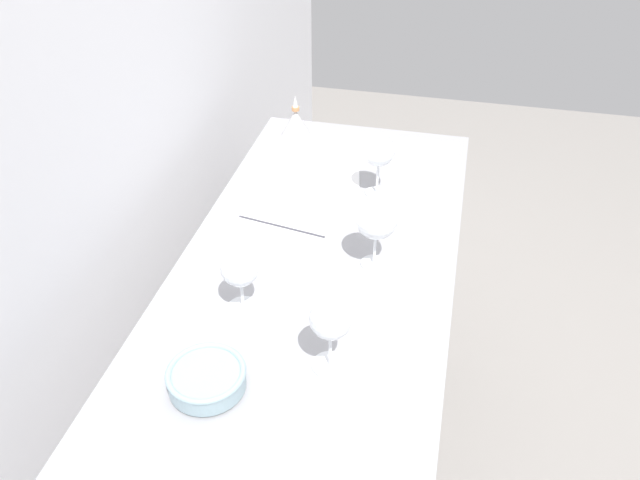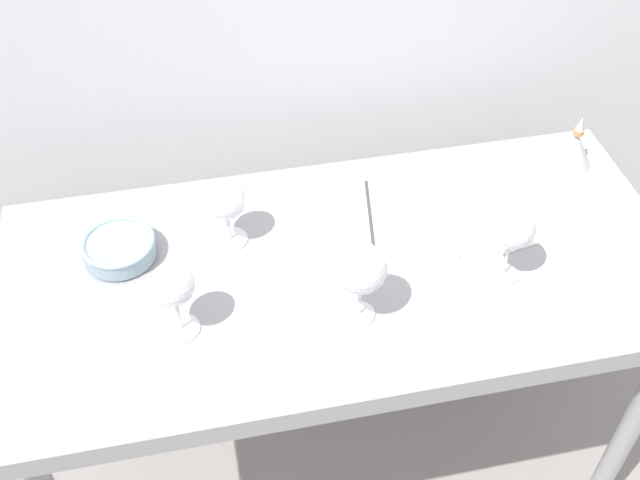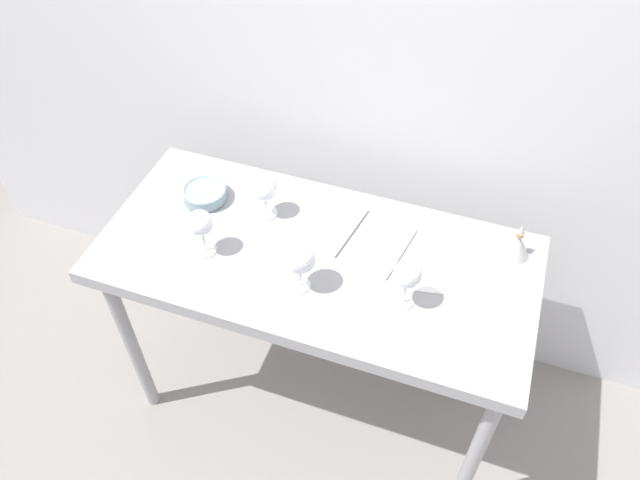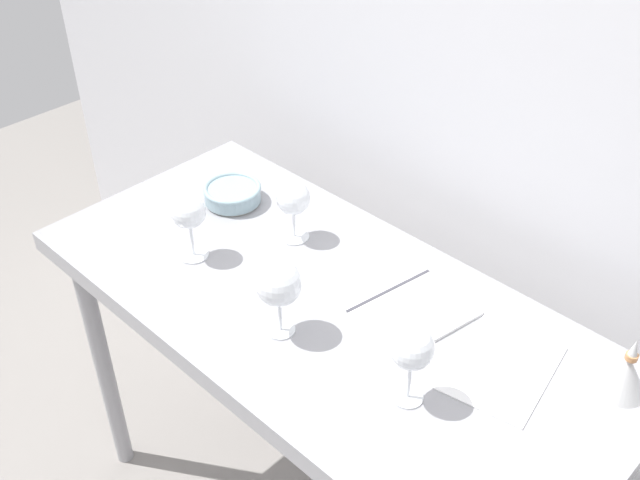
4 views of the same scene
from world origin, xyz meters
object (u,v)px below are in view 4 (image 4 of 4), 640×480
object	(u,v)px
decanter_funnel	(626,374)
tasting_sheet_upper	(502,368)
open_notebook	(389,292)
wine_glass_far_left	(293,200)
tasting_bowl	(233,193)
wine_glass_near_right	(412,350)
wine_glass_near_center	(278,284)
wine_glass_near_left	(189,214)

from	to	relation	value
decanter_funnel	tasting_sheet_upper	bearing A→B (deg)	-150.34
open_notebook	wine_glass_far_left	bearing A→B (deg)	-170.31
tasting_sheet_upper	open_notebook	bearing A→B (deg)	165.77
open_notebook	tasting_bowl	size ratio (longest dim) A/B	2.55
wine_glass_far_left	wine_glass_near_right	world-z (taller)	wine_glass_near_right
wine_glass_near_center	wine_glass_far_left	bearing A→B (deg)	130.57
wine_glass_far_left	open_notebook	world-z (taller)	wine_glass_far_left
tasting_sheet_upper	decanter_funnel	size ratio (longest dim) A/B	1.86
wine_glass_near_left	tasting_bowl	size ratio (longest dim) A/B	1.10
wine_glass_near_right	wine_glass_near_left	bearing A→B (deg)	-179.24
wine_glass_near_center	open_notebook	xyz separation A→B (m)	(0.09, 0.25, -0.12)
wine_glass_near_right	wine_glass_near_left	world-z (taller)	wine_glass_near_right
wine_glass_near_right	decanter_funnel	distance (m)	0.43
wine_glass_near_center	wine_glass_near_left	size ratio (longest dim) A/B	1.07
wine_glass_near_center	wine_glass_near_left	distance (m)	0.34
open_notebook	tasting_bowl	distance (m)	0.53
wine_glass_near_left	wine_glass_near_right	bearing A→B (deg)	0.76
tasting_bowl	decanter_funnel	bearing A→B (deg)	5.33
wine_glass_far_left	wine_glass_near_right	distance (m)	0.57
tasting_sheet_upper	wine_glass_near_center	bearing A→B (deg)	-160.43
tasting_bowl	decanter_funnel	size ratio (longest dim) A/B	1.13
tasting_bowl	decanter_funnel	distance (m)	1.05
wine_glass_near_center	wine_glass_near_right	xyz separation A→B (m)	(0.31, 0.04, 0.00)
wine_glass_near_center	tasting_bowl	distance (m)	0.52
wine_glass_near_center	tasting_bowl	xyz separation A→B (m)	(-0.44, 0.25, -0.10)
wine_glass_near_center	open_notebook	bearing A→B (deg)	70.65
wine_glass_near_center	decanter_funnel	size ratio (longest dim) A/B	1.33
open_notebook	decanter_funnel	bearing A→B (deg)	20.19
wine_glass_near_center	tasting_sheet_upper	size ratio (longest dim) A/B	0.72
wine_glass_far_left	wine_glass_near_center	world-z (taller)	wine_glass_near_center
wine_glass_near_left	decanter_funnel	world-z (taller)	wine_glass_near_left
tasting_sheet_upper	decanter_funnel	bearing A→B (deg)	18.94
wine_glass_near_center	decanter_funnel	distance (m)	0.69
tasting_sheet_upper	tasting_bowl	world-z (taller)	tasting_bowl
wine_glass_far_left	tasting_bowl	distance (m)	0.24
wine_glass_near_center	open_notebook	distance (m)	0.29
wine_glass_near_center	wine_glass_near_right	bearing A→B (deg)	7.70
wine_glass_far_left	open_notebook	distance (m)	0.32
wine_glass_far_left	decanter_funnel	world-z (taller)	wine_glass_far_left
wine_glass_near_left	tasting_bowl	distance (m)	0.26
tasting_sheet_upper	tasting_bowl	bearing A→B (deg)	168.23
wine_glass_far_left	open_notebook	bearing A→B (deg)	-0.09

